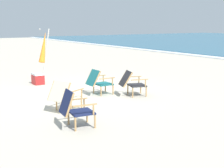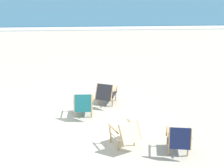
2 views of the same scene
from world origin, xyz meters
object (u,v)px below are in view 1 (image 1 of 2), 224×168
beach_chair_back_left (99,81)px  beach_chair_far_center (75,108)px  beach_chair_front_left (65,95)px  cooler_box (38,79)px  beach_chair_back_right (132,82)px  umbrella_furled_orange (44,47)px

beach_chair_back_left → beach_chair_far_center: bearing=-40.0°
beach_chair_front_left → cooler_box: (-3.82, 0.69, -0.22)m
beach_chair_far_center → beach_chair_back_left: bearing=140.0°
beach_chair_back_left → beach_chair_back_right: 1.03m
beach_chair_far_center → umbrella_furled_orange: umbrella_furled_orange is taller
beach_chair_back_left → beach_chair_front_left: beach_chair_back_left is taller
beach_chair_back_right → beach_chair_front_left: bearing=-79.5°
beach_chair_front_left → umbrella_furled_orange: size_ratio=0.47×
beach_chair_far_center → cooler_box: beach_chair_far_center is taller
beach_chair_back_left → beach_chair_far_center: size_ratio=0.96×
beach_chair_back_left → beach_chair_front_left: bearing=-55.6°
beach_chair_back_right → cooler_box: size_ratio=1.86×
umbrella_furled_orange → cooler_box: size_ratio=4.11×
beach_chair_back_left → umbrella_furled_orange: size_ratio=0.39×
beach_chair_back_left → umbrella_furled_orange: (-2.82, -0.66, 0.89)m
beach_chair_back_left → umbrella_furled_orange: bearing=-166.9°
beach_chair_far_center → umbrella_furled_orange: size_ratio=0.41×
umbrella_furled_orange → beach_chair_front_left: bearing=-14.4°
cooler_box → beach_chair_back_left: bearing=20.2°
beach_chair_front_left → cooler_box: 3.89m
beach_chair_far_center → beach_chair_front_left: 1.32m
beach_chair_back_right → umbrella_furled_orange: (-3.51, -1.42, 0.89)m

